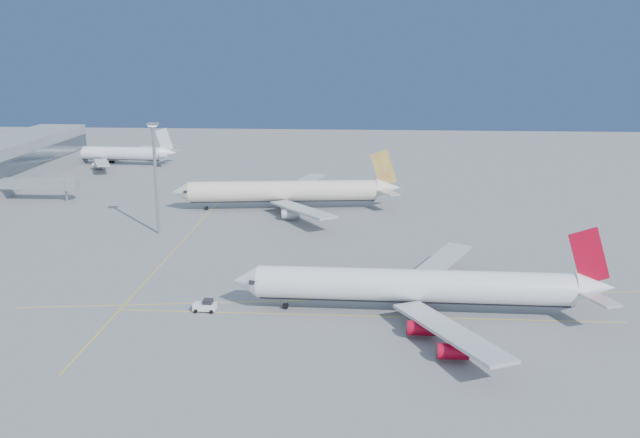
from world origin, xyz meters
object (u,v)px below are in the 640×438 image
(pushback_tug, at_px, (205,306))
(airliner_third, at_px, (108,153))
(airliner_virgin, at_px, (421,287))
(light_mast, at_px, (155,169))
(airliner_etihad, at_px, (288,191))

(pushback_tug, bearing_deg, airliner_third, 117.73)
(airliner_virgin, relative_size, pushback_tug, 16.28)
(airliner_third, xyz_separation_m, light_mast, (48.03, -97.58, 11.99))
(airliner_virgin, distance_m, pushback_tug, 38.94)
(airliner_virgin, relative_size, airliner_etihad, 1.03)
(airliner_etihad, relative_size, light_mast, 2.36)
(airliner_third, relative_size, pushback_tug, 13.19)
(airliner_virgin, xyz_separation_m, light_mast, (-62.25, 49.75, 11.41))
(airliner_etihad, relative_size, pushback_tug, 15.85)
(light_mast, bearing_deg, airliner_virgin, -38.63)
(airliner_virgin, bearing_deg, airliner_etihad, 113.51)
(airliner_etihad, distance_m, light_mast, 42.65)
(airliner_virgin, height_order, light_mast, light_mast)
(airliner_etihad, distance_m, pushback_tug, 80.24)
(airliner_third, xyz_separation_m, pushback_tug, (71.59, -149.07, -3.38))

